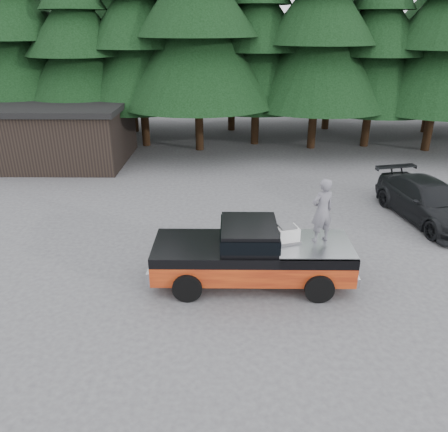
{
  "coord_description": "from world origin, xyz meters",
  "views": [
    {
      "loc": [
        0.79,
        -12.09,
        7.21
      ],
      "look_at": [
        0.67,
        0.0,
        1.87
      ],
      "focal_mm": 35.0,
      "sensor_mm": 36.0,
      "label": 1
    }
  ],
  "objects_px": {
    "man_on_bed": "(322,211)",
    "utility_building": "(53,132)",
    "air_compressor": "(287,235)",
    "parked_car": "(429,201)",
    "pickup_truck": "(252,262)"
  },
  "relations": [
    {
      "from": "air_compressor",
      "to": "parked_car",
      "type": "relative_size",
      "value": 0.12
    },
    {
      "from": "pickup_truck",
      "to": "utility_building",
      "type": "height_order",
      "value": "utility_building"
    },
    {
      "from": "pickup_truck",
      "to": "air_compressor",
      "type": "distance_m",
      "value": 1.35
    },
    {
      "from": "pickup_truck",
      "to": "man_on_bed",
      "type": "distance_m",
      "value": 2.58
    },
    {
      "from": "parked_car",
      "to": "air_compressor",
      "type": "bearing_deg",
      "value": -155.75
    },
    {
      "from": "man_on_bed",
      "to": "utility_building",
      "type": "distance_m",
      "value": 17.72
    },
    {
      "from": "air_compressor",
      "to": "man_on_bed",
      "type": "relative_size",
      "value": 0.33
    },
    {
      "from": "man_on_bed",
      "to": "parked_car",
      "type": "xyz_separation_m",
      "value": [
        5.22,
        4.53,
        -1.51
      ]
    },
    {
      "from": "parked_car",
      "to": "utility_building",
      "type": "distance_m",
      "value": 19.47
    },
    {
      "from": "pickup_truck",
      "to": "parked_car",
      "type": "distance_m",
      "value": 8.61
    },
    {
      "from": "air_compressor",
      "to": "man_on_bed",
      "type": "bearing_deg",
      "value": -13.33
    },
    {
      "from": "air_compressor",
      "to": "utility_building",
      "type": "height_order",
      "value": "utility_building"
    },
    {
      "from": "pickup_truck",
      "to": "man_on_bed",
      "type": "bearing_deg",
      "value": 4.8
    },
    {
      "from": "man_on_bed",
      "to": "utility_building",
      "type": "xyz_separation_m",
      "value": [
        -12.5,
        12.55,
        -0.63
      ]
    },
    {
      "from": "air_compressor",
      "to": "man_on_bed",
      "type": "distance_m",
      "value": 1.23
    }
  ]
}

